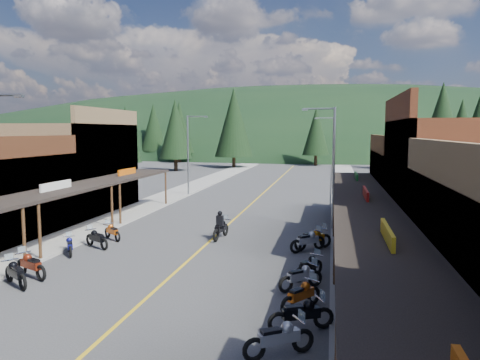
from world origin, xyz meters
The scene contains 37 objects.
ground centered at (0.00, 0.00, 0.00)m, with size 220.00×220.00×0.00m, color #38383A.
centerline centered at (0.00, 20.00, 0.01)m, with size 0.15×90.00×0.01m, color gold.
sidewalk_west centered at (-8.70, 20.00, 0.07)m, with size 3.40×94.00×0.15m, color gray.
sidewalk_east centered at (8.70, 20.00, 0.07)m, with size 3.40×94.00×0.15m, color gray.
shop_west_3 centered at (-13.78, 11.30, 3.52)m, with size 10.90×10.20×8.20m.
shop_east_2 centered at (13.78, 1.70, 3.52)m, with size 10.90×9.00×8.20m.
shop_east_3 centered at (13.75, 11.30, 2.53)m, with size 10.90×10.20×6.20m.
streetlight_1 centered at (-6.95, 22.00, 4.46)m, with size 2.16×0.18×8.00m.
streetlight_2 centered at (6.95, 8.00, 4.46)m, with size 2.16×0.18×8.00m.
streetlight_3 centered at (6.95, 30.00, 4.46)m, with size 2.16×0.18×8.00m.
ridge_hill centered at (0.00, 135.00, 0.00)m, with size 310.00×140.00×60.00m, color black.
pine_0 centered at (-40.00, 62.00, 6.48)m, with size 5.04×5.04×11.00m.
pine_1 centered at (-24.00, 70.00, 7.24)m, with size 5.88×5.88×12.50m.
pine_2 centered at (-10.00, 58.00, 7.99)m, with size 6.72×6.72×14.00m.
pine_3 centered at (4.00, 66.00, 6.48)m, with size 5.04×5.04×11.00m.
pine_4 centered at (18.00, 60.00, 7.24)m, with size 5.88×5.88×12.50m.
pine_5 centered at (34.00, 72.00, 7.99)m, with size 6.72×6.72×14.00m.
pine_7 centered at (-32.00, 76.00, 7.24)m, with size 5.88×5.88×12.50m.
pine_8 centered at (-22.00, 40.00, 5.98)m, with size 4.48×4.48×10.00m.
pine_9 centered at (24.00, 45.00, 6.38)m, with size 4.93×4.93×10.80m.
pine_10 centered at (-18.00, 50.00, 6.78)m, with size 5.38×5.38×11.60m.
pine_11 centered at (20.00, 38.00, 7.19)m, with size 5.82×5.82×12.40m.
bike_west_5 centered at (-5.89, -5.83, 0.62)m, with size 0.72×2.17×1.24m, color black, non-canonical shape.
bike_west_6 centered at (-5.98, -4.67, 0.64)m, with size 0.74×2.23×1.27m, color maroon, non-canonical shape.
bike_west_7 centered at (-6.45, -0.79, 0.54)m, with size 0.62×1.87×1.07m, color navy, non-canonical shape.
bike_west_8 centered at (-5.74, 0.77, 0.60)m, with size 0.69×2.08×1.19m, color black, non-canonical shape.
bike_west_9 centered at (-5.80, 2.77, 0.55)m, with size 0.64×1.93×1.10m, color #B0490C, non-canonical shape.
bike_east_3 centered at (5.59, -9.82, 0.62)m, with size 0.73×2.18×1.25m, color #ABACB1, non-canonical shape.
bike_east_4 centered at (6.10, -7.93, 0.63)m, with size 0.73×2.19×1.25m, color black, non-canonical shape.
bike_east_5 centered at (5.98, -6.10, 0.60)m, with size 0.70×2.11×1.20m, color #C14F0D, non-canonical shape.
bike_east_6 centered at (5.83, -3.94, 0.60)m, with size 0.70×2.11×1.21m, color #A3A3A8, non-canonical shape.
bike_east_7 centered at (6.08, -2.35, 0.58)m, with size 0.68×2.04×1.16m, color black, non-canonical shape.
bike_east_8 centered at (5.79, 2.30, 0.65)m, with size 0.76×2.27×1.30m, color #AFAFB5, non-canonical shape.
bike_east_9 centered at (6.05, 2.80, 0.67)m, with size 0.78×2.34×1.34m, color orange, non-canonical shape.
rider_on_bike centered at (0.49, 4.28, 0.71)m, with size 1.06×2.39×1.76m.
pedestrian_east_a centered at (7.92, -3.60, 0.96)m, with size 0.59×0.39×1.61m, color #2B2132.
pedestrian_east_b centered at (8.19, 13.38, 0.93)m, with size 0.76×0.44×1.55m, color brown.
Camera 1 is at (6.97, -22.64, 6.48)m, focal length 35.00 mm.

